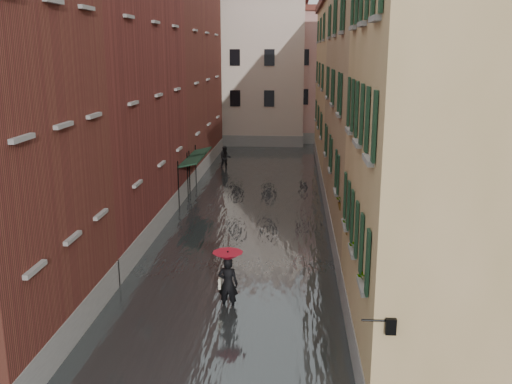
% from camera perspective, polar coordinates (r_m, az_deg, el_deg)
% --- Properties ---
extents(ground, '(120.00, 120.00, 0.00)m').
position_cam_1_polar(ground, '(19.12, -3.50, -12.60)').
color(ground, '#505052').
rests_on(ground, ground).
extents(floodwater, '(10.00, 60.00, 0.20)m').
position_cam_1_polar(floodwater, '(31.20, -0.45, -1.76)').
color(floodwater, '#414748').
rests_on(floodwater, ground).
extents(building_left_mid, '(6.00, 14.00, 12.50)m').
position_cam_1_polar(building_left_mid, '(27.67, -15.92, 8.66)').
color(building_left_mid, maroon).
rests_on(building_left_mid, ground).
extents(building_left_far, '(6.00, 16.00, 14.00)m').
position_cam_1_polar(building_left_far, '(42.03, -9.05, 11.65)').
color(building_left_far, brown).
rests_on(building_left_far, ground).
extents(building_right_near, '(6.00, 8.00, 11.50)m').
position_cam_1_polar(building_right_near, '(15.92, 21.04, 2.94)').
color(building_right_near, '#A18753').
rests_on(building_right_near, ground).
extents(building_right_mid, '(6.00, 14.00, 13.00)m').
position_cam_1_polar(building_right_mid, '(26.46, 14.32, 9.09)').
color(building_right_mid, tan).
rests_on(building_right_mid, ground).
extents(building_right_far, '(6.00, 16.00, 11.50)m').
position_cam_1_polar(building_right_far, '(41.32, 10.60, 9.82)').
color(building_right_far, '#A18753').
rests_on(building_right_far, ground).
extents(building_end_cream, '(12.00, 9.00, 13.00)m').
position_cam_1_polar(building_end_cream, '(55.25, -1.62, 11.79)').
color(building_end_cream, '#C0AE98').
rests_on(building_end_cream, ground).
extents(building_end_pink, '(10.00, 9.00, 12.00)m').
position_cam_1_polar(building_end_pink, '(57.13, 7.78, 11.24)').
color(building_end_pink, tan).
rests_on(building_end_pink, ground).
extents(awning_near, '(1.09, 3.34, 2.80)m').
position_cam_1_polar(awning_near, '(32.44, -6.43, 3.06)').
color(awning_near, black).
rests_on(awning_near, ground).
extents(awning_far, '(1.09, 2.87, 2.80)m').
position_cam_1_polar(awning_far, '(34.79, -5.73, 3.80)').
color(awning_far, black).
rests_on(awning_far, ground).
extents(wall_lantern, '(0.71, 0.22, 0.35)m').
position_cam_1_polar(wall_lantern, '(12.43, 13.21, -12.83)').
color(wall_lantern, black).
rests_on(wall_lantern, ground).
extents(window_planters, '(0.59, 8.14, 0.84)m').
position_cam_1_polar(window_planters, '(17.15, 9.84, -3.30)').
color(window_planters, brown).
rests_on(window_planters, ground).
extents(pedestrian_main, '(1.03, 1.03, 2.06)m').
position_cam_1_polar(pedestrian_main, '(19.25, -2.83, -8.25)').
color(pedestrian_main, black).
rests_on(pedestrian_main, ground).
extents(pedestrian_far, '(1.00, 0.87, 1.77)m').
position_cam_1_polar(pedestrian_far, '(42.02, -3.09, 3.40)').
color(pedestrian_far, black).
rests_on(pedestrian_far, ground).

